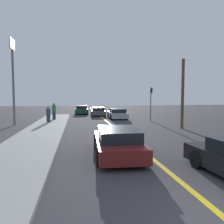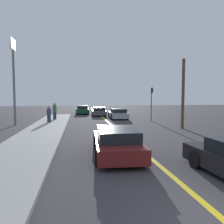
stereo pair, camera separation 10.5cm
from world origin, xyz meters
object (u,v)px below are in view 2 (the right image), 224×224
at_px(car_ahead_center, 117,142).
at_px(pedestrian_near_curb, 49,114).
at_px(roadside_sign, 13,66).
at_px(pedestrian_mid_group, 55,111).
at_px(car_oncoming_far, 83,110).
at_px(car_far_distant, 118,114).
at_px(car_parked_left_lot, 99,111).
at_px(traffic_light, 152,100).
at_px(utility_pole, 183,94).

xyz_separation_m(car_ahead_center, pedestrian_near_curb, (-4.48, 12.27, 0.32)).
bearing_deg(roadside_sign, car_ahead_center, -57.42).
bearing_deg(pedestrian_near_curb, pedestrian_mid_group, 84.05).
xyz_separation_m(car_oncoming_far, roadside_sign, (-6.40, -12.40, 4.75)).
xyz_separation_m(car_far_distant, car_parked_left_lot, (-1.86, 4.45, -0.01)).
relative_size(car_far_distant, car_parked_left_lot, 1.05).
relative_size(car_oncoming_far, roadside_sign, 0.58).
bearing_deg(pedestrian_near_curb, car_oncoming_far, 73.43).
bearing_deg(traffic_light, car_oncoming_far, 122.55).
bearing_deg(traffic_light, car_far_distant, 134.31).
bearing_deg(car_far_distant, pedestrian_near_curb, -152.20).
bearing_deg(car_parked_left_lot, traffic_light, -53.89).
relative_size(car_parked_left_lot, traffic_light, 1.21).
xyz_separation_m(car_parked_left_lot, traffic_light, (4.91, -7.58, 1.65)).
bearing_deg(pedestrian_mid_group, pedestrian_near_curb, -95.95).
height_order(car_ahead_center, pedestrian_mid_group, pedestrian_mid_group).
xyz_separation_m(traffic_light, utility_pole, (0.67, -5.72, 0.60)).
bearing_deg(roadside_sign, pedestrian_mid_group, 46.10).
height_order(pedestrian_near_curb, traffic_light, traffic_light).
bearing_deg(pedestrian_near_curb, car_ahead_center, -69.95).
relative_size(car_parked_left_lot, pedestrian_mid_group, 2.37).
bearing_deg(roadside_sign, car_far_distant, 23.30).
bearing_deg(car_oncoming_far, pedestrian_near_curb, -104.40).
bearing_deg(utility_pole, pedestrian_mid_group, 144.88).
bearing_deg(pedestrian_mid_group, car_parked_left_lot, 46.39).
xyz_separation_m(car_far_distant, car_oncoming_far, (-4.00, 7.92, 0.03)).
xyz_separation_m(pedestrian_mid_group, utility_pole, (10.93, -7.69, 1.77)).
distance_m(roadside_sign, utility_pole, 15.00).
bearing_deg(utility_pole, traffic_light, 96.66).
xyz_separation_m(car_ahead_center, car_parked_left_lot, (1.14, 20.50, -0.04)).
bearing_deg(car_ahead_center, car_parked_left_lot, 89.65).
relative_size(car_far_distant, pedestrian_mid_group, 2.48).
distance_m(car_far_distant, pedestrian_near_curb, 8.39).
xyz_separation_m(car_parked_left_lot, pedestrian_mid_group, (-5.35, -5.62, 0.47)).
relative_size(pedestrian_near_curb, traffic_light, 0.44).
relative_size(traffic_light, roadside_sign, 0.46).
relative_size(car_far_distant, utility_pole, 0.80).
height_order(car_ahead_center, pedestrian_near_curb, pedestrian_near_curb).
relative_size(pedestrian_near_curb, utility_pole, 0.28).
xyz_separation_m(car_far_distant, pedestrian_mid_group, (-7.21, -1.16, 0.47)).
relative_size(pedestrian_near_curb, pedestrian_mid_group, 0.88).
height_order(car_far_distant, pedestrian_near_curb, pedestrian_near_curb).
xyz_separation_m(car_ahead_center, traffic_light, (6.06, 12.92, 1.61)).
height_order(car_parked_left_lot, car_oncoming_far, car_oncoming_far).
distance_m(car_ahead_center, car_oncoming_far, 23.99).
bearing_deg(pedestrian_near_curb, utility_pole, -24.36).
bearing_deg(car_parked_left_lot, pedestrian_mid_group, -130.45).
bearing_deg(pedestrian_mid_group, traffic_light, -10.85).
xyz_separation_m(car_oncoming_far, pedestrian_mid_group, (-3.21, -9.09, 0.43)).
distance_m(car_far_distant, roadside_sign, 12.29).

